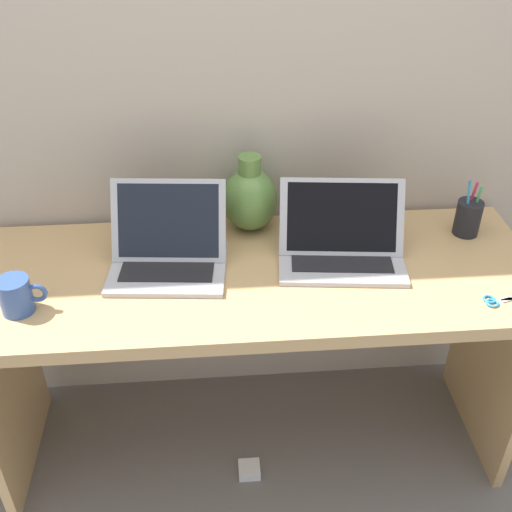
% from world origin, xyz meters
% --- Properties ---
extents(ground_plane, '(6.00, 6.00, 0.00)m').
position_xyz_m(ground_plane, '(0.00, 0.00, 0.00)').
color(ground_plane, slate).
extents(back_wall, '(4.40, 0.04, 2.40)m').
position_xyz_m(back_wall, '(0.00, 0.33, 1.20)').
color(back_wall, '#BCAD99').
rests_on(back_wall, ground).
extents(desk, '(1.60, 0.58, 0.73)m').
position_xyz_m(desk, '(0.00, 0.00, 0.58)').
color(desk, tan).
rests_on(desk, ground).
extents(laptop_left, '(0.34, 0.28, 0.22)m').
position_xyz_m(laptop_left, '(-0.24, 0.05, 0.79)').
color(laptop_left, '#B2B2B7').
rests_on(laptop_left, desk).
extents(laptop_right, '(0.38, 0.28, 0.21)m').
position_xyz_m(laptop_right, '(0.25, 0.05, 0.79)').
color(laptop_right, '#B2B2B7').
rests_on(laptop_right, desk).
extents(green_vase, '(0.17, 0.17, 0.24)m').
position_xyz_m(green_vase, '(0.00, 0.23, 0.83)').
color(green_vase, '#5B843D').
rests_on(green_vase, desk).
extents(coffee_mug, '(0.12, 0.08, 0.10)m').
position_xyz_m(coffee_mug, '(-0.62, -0.12, 0.78)').
color(coffee_mug, '#335199').
rests_on(coffee_mug, desk).
extents(pen_cup, '(0.08, 0.08, 0.18)m').
position_xyz_m(pen_cup, '(0.65, 0.14, 0.79)').
color(pen_cup, black).
rests_on(pen_cup, desk).
extents(scissors, '(0.15, 0.06, 0.01)m').
position_xyz_m(scissors, '(0.63, -0.19, 0.73)').
color(scissors, '#B7B7BC').
rests_on(scissors, desk).
extents(power_brick, '(0.07, 0.07, 0.03)m').
position_xyz_m(power_brick, '(-0.03, -0.13, 0.01)').
color(power_brick, white).
rests_on(power_brick, ground).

